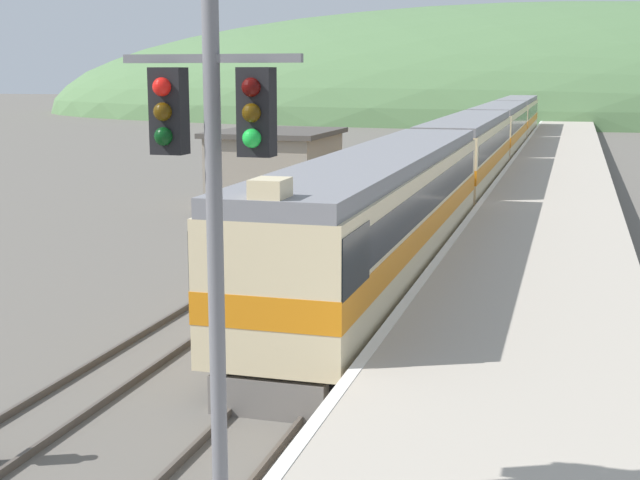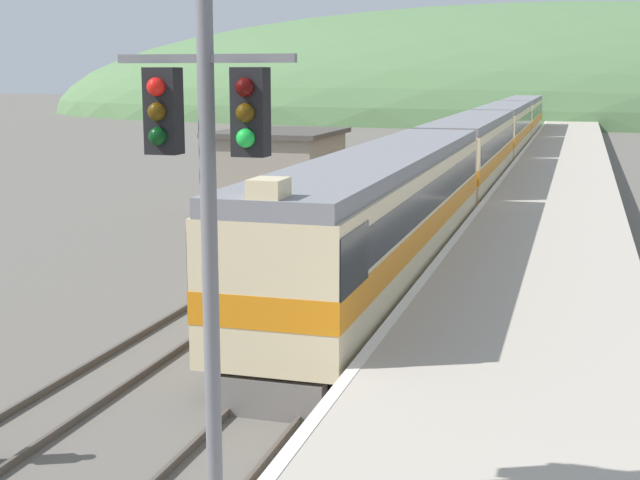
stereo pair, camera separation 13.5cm
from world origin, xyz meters
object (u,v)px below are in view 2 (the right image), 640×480
at_px(carriage_third, 504,130).
at_px(carriage_second, 471,154).
at_px(express_train_lead_car, 384,216).
at_px(carriage_fourth, 522,118).
at_px(signal_mast_main, 208,204).

bearing_deg(carriage_third, carriage_second, -90.00).
relative_size(express_train_lead_car, carriage_third, 1.12).
xyz_separation_m(carriage_second, carriage_third, (0.00, 20.43, 0.00)).
distance_m(express_train_lead_car, carriage_fourth, 62.74).
distance_m(express_train_lead_car, carriage_third, 42.30).
height_order(carriage_second, signal_mast_main, signal_mast_main).
xyz_separation_m(express_train_lead_car, carriage_fourth, (0.00, 62.74, -0.01)).
bearing_deg(express_train_lead_car, carriage_third, 90.00).
distance_m(express_train_lead_car, carriage_second, 21.87).
bearing_deg(carriage_fourth, carriage_second, -90.00).
distance_m(carriage_second, carriage_third, 20.43).
relative_size(express_train_lead_car, carriage_second, 1.12).
xyz_separation_m(carriage_third, signal_mast_main, (1.31, -58.41, 2.67)).
bearing_deg(carriage_fourth, carriage_third, -90.00).
bearing_deg(carriage_second, carriage_third, 90.00).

